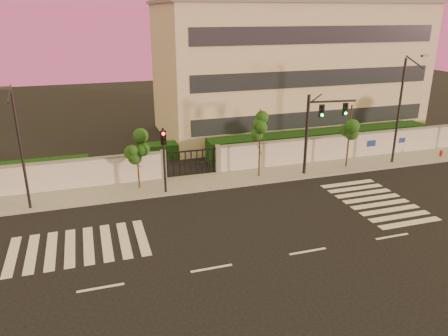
# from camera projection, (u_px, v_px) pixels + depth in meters

# --- Properties ---
(ground) EXTENTS (120.00, 120.00, 0.00)m
(ground) POSITION_uv_depth(u_px,v_px,m) (308.00, 251.00, 21.74)
(ground) COLOR black
(ground) RESTS_ON ground
(sidewalk) EXTENTS (60.00, 3.00, 0.15)m
(sidewalk) POSITION_uv_depth(u_px,v_px,m) (238.00, 178.00, 31.13)
(sidewalk) COLOR gray
(sidewalk) RESTS_ON ground
(perimeter_wall) EXTENTS (60.00, 0.36, 2.20)m
(perimeter_wall) POSITION_uv_depth(u_px,v_px,m) (232.00, 158.00, 32.17)
(perimeter_wall) COLOR silver
(perimeter_wall) RESTS_ON ground
(hedge_row) EXTENTS (41.00, 4.25, 1.80)m
(hedge_row) POSITION_uv_depth(u_px,v_px,m) (234.00, 150.00, 35.02)
(hedge_row) COLOR black
(hedge_row) RESTS_ON ground
(institutional_building) EXTENTS (24.40, 12.40, 12.25)m
(institutional_building) POSITION_uv_depth(u_px,v_px,m) (286.00, 68.00, 41.97)
(institutional_building) COLOR beige
(institutional_building) RESTS_ON ground
(road_markings) EXTENTS (57.00, 7.62, 0.02)m
(road_markings) POSITION_uv_depth(u_px,v_px,m) (251.00, 223.00, 24.65)
(road_markings) COLOR silver
(road_markings) RESTS_ON ground
(street_tree_c) EXTENTS (1.34, 1.06, 4.00)m
(street_tree_c) POSITION_uv_depth(u_px,v_px,m) (137.00, 148.00, 28.31)
(street_tree_c) COLOR #382314
(street_tree_c) RESTS_ON ground
(street_tree_d) EXTENTS (1.45, 1.15, 4.98)m
(street_tree_d) POSITION_uv_depth(u_px,v_px,m) (260.00, 128.00, 30.23)
(street_tree_d) COLOR #382314
(street_tree_d) RESTS_ON ground
(street_tree_e) EXTENTS (1.60, 1.28, 4.89)m
(street_tree_e) POSITION_uv_depth(u_px,v_px,m) (350.00, 122.00, 32.17)
(street_tree_e) COLOR #382314
(street_tree_e) RESTS_ON ground
(traffic_signal_main) EXTENTS (3.72, 0.63, 5.90)m
(traffic_signal_main) POSITION_uv_depth(u_px,v_px,m) (317.00, 125.00, 30.89)
(traffic_signal_main) COLOR black
(traffic_signal_main) RESTS_ON ground
(traffic_signal_secondary) EXTENTS (0.34, 0.34, 4.43)m
(traffic_signal_secondary) POSITION_uv_depth(u_px,v_px,m) (164.00, 153.00, 27.66)
(traffic_signal_secondary) COLOR black
(traffic_signal_secondary) RESTS_ON ground
(streetlight_west) EXTENTS (0.46, 1.85, 7.69)m
(streetlight_west) POSITION_uv_depth(u_px,v_px,m) (20.00, 145.00, 24.77)
(streetlight_west) COLOR black
(streetlight_west) RESTS_ON ground
(streetlight_east) EXTENTS (0.51, 2.05, 8.50)m
(streetlight_east) POSITION_uv_depth(u_px,v_px,m) (401.00, 106.00, 32.63)
(streetlight_east) COLOR black
(streetlight_east) RESTS_ON ground
(fire_hydrant) EXTENTS (0.26, 0.25, 0.67)m
(fire_hydrant) POSITION_uv_depth(u_px,v_px,m) (441.00, 154.00, 35.57)
(fire_hydrant) COLOR #BC0C0C
(fire_hydrant) RESTS_ON ground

